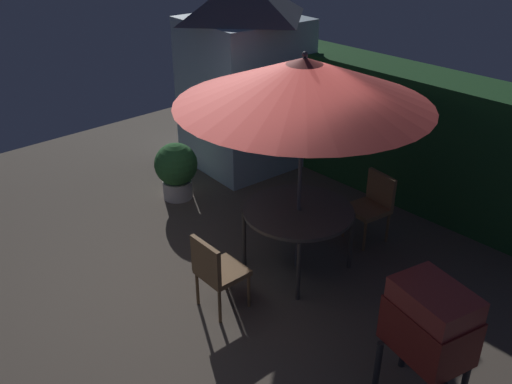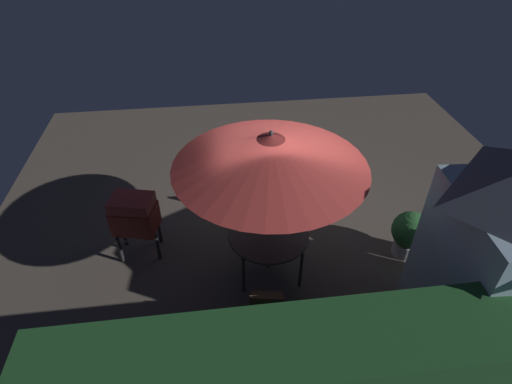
# 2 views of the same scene
# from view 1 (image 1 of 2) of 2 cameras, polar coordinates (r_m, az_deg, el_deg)

# --- Properties ---
(ground_plane) EXTENTS (11.00, 11.00, 0.00)m
(ground_plane) POSITION_cam_1_polar(r_m,az_deg,el_deg) (6.62, -3.90, -9.20)
(ground_plane) COLOR brown
(hedge_backdrop) EXTENTS (6.22, 0.87, 1.89)m
(hedge_backdrop) POSITION_cam_1_polar(r_m,az_deg,el_deg) (8.49, 14.69, 5.96)
(hedge_backdrop) COLOR #1E4C23
(hedge_backdrop) RESTS_ON ground
(garden_shed) EXTENTS (1.82, 1.87, 3.03)m
(garden_shed) POSITION_cam_1_polar(r_m,az_deg,el_deg) (9.03, -1.21, 12.19)
(garden_shed) COLOR #9EBCD1
(garden_shed) RESTS_ON ground
(patio_table) EXTENTS (1.29, 1.29, 0.79)m
(patio_table) POSITION_cam_1_polar(r_m,az_deg,el_deg) (6.49, 4.38, -2.28)
(patio_table) COLOR #47423D
(patio_table) RESTS_ON ground
(patio_umbrella) EXTENTS (2.76, 2.76, 2.63)m
(patio_umbrella) POSITION_cam_1_polar(r_m,az_deg,el_deg) (5.86, 4.94, 11.27)
(patio_umbrella) COLOR #4C4C51
(patio_umbrella) RESTS_ON ground
(bbq_grill) EXTENTS (0.80, 0.65, 1.20)m
(bbq_grill) POSITION_cam_1_polar(r_m,az_deg,el_deg) (4.98, 17.47, -12.77)
(bbq_grill) COLOR maroon
(bbq_grill) RESTS_ON ground
(chair_near_shed) EXTENTS (0.53, 0.53, 0.90)m
(chair_near_shed) POSITION_cam_1_polar(r_m,az_deg,el_deg) (7.30, 11.90, -1.08)
(chair_near_shed) COLOR olive
(chair_near_shed) RESTS_ON ground
(chair_far_side) EXTENTS (0.47, 0.48, 0.90)m
(chair_far_side) POSITION_cam_1_polar(r_m,az_deg,el_deg) (5.93, -4.15, -7.94)
(chair_far_side) COLOR olive
(chair_far_side) RESTS_ON ground
(potted_plant_by_shed) EXTENTS (0.64, 0.64, 0.86)m
(potted_plant_by_shed) POSITION_cam_1_polar(r_m,az_deg,el_deg) (8.25, -8.20, 2.42)
(potted_plant_by_shed) COLOR silver
(potted_plant_by_shed) RESTS_ON ground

